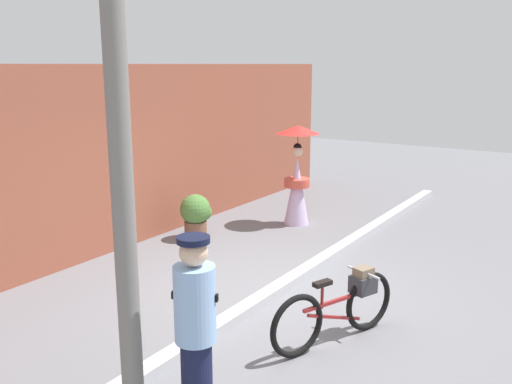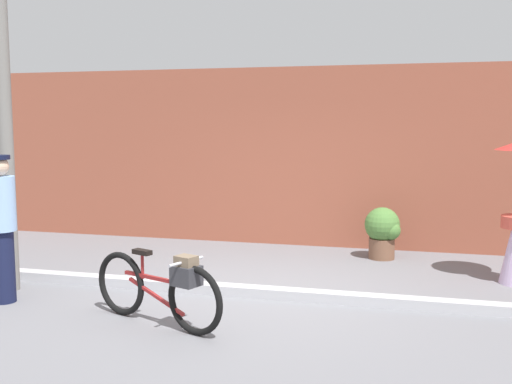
{
  "view_description": "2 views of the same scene",
  "coord_description": "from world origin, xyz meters",
  "px_view_note": "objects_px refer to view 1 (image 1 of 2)",
  "views": [
    {
      "loc": [
        -5.99,
        -3.63,
        3.03
      ],
      "look_at": [
        0.53,
        0.63,
        1.24
      ],
      "focal_mm": 39.14,
      "sensor_mm": 36.0,
      "label": 1
    },
    {
      "loc": [
        1.78,
        -6.82,
        2.09
      ],
      "look_at": [
        -0.15,
        0.6,
        1.2
      ],
      "focal_mm": 41.93,
      "sensor_mm": 36.0,
      "label": 2
    }
  ],
  "objects_px": {
    "person_officer": "(196,331)",
    "person_with_parasol": "(297,174)",
    "bicycle_near_officer": "(340,306)",
    "potted_plant_by_door": "(196,214)",
    "utility_pole": "(120,149)"
  },
  "relations": [
    {
      "from": "bicycle_near_officer",
      "to": "person_officer",
      "type": "height_order",
      "value": "person_officer"
    },
    {
      "from": "potted_plant_by_door",
      "to": "utility_pole",
      "type": "distance_m",
      "value": 5.67
    },
    {
      "from": "bicycle_near_officer",
      "to": "person_with_parasol",
      "type": "height_order",
      "value": "person_with_parasol"
    },
    {
      "from": "person_with_parasol",
      "to": "utility_pole",
      "type": "xyz_separation_m",
      "value": [
        -6.24,
        -1.91,
        1.43
      ]
    },
    {
      "from": "utility_pole",
      "to": "bicycle_near_officer",
      "type": "bearing_deg",
      "value": -18.37
    },
    {
      "from": "person_officer",
      "to": "person_with_parasol",
      "type": "bearing_deg",
      "value": 21.78
    },
    {
      "from": "person_officer",
      "to": "utility_pole",
      "type": "relative_size",
      "value": 0.36
    },
    {
      "from": "bicycle_near_officer",
      "to": "person_officer",
      "type": "relative_size",
      "value": 0.97
    },
    {
      "from": "bicycle_near_officer",
      "to": "potted_plant_by_door",
      "type": "height_order",
      "value": "potted_plant_by_door"
    },
    {
      "from": "bicycle_near_officer",
      "to": "person_with_parasol",
      "type": "bearing_deg",
      "value": 34.95
    },
    {
      "from": "person_with_parasol",
      "to": "person_officer",
      "type": "bearing_deg",
      "value": -158.22
    },
    {
      "from": "bicycle_near_officer",
      "to": "person_officer",
      "type": "bearing_deg",
      "value": 171.76
    },
    {
      "from": "bicycle_near_officer",
      "to": "potted_plant_by_door",
      "type": "bearing_deg",
      "value": 61.04
    },
    {
      "from": "utility_pole",
      "to": "person_officer",
      "type": "bearing_deg",
      "value": -62.29
    },
    {
      "from": "bicycle_near_officer",
      "to": "person_with_parasol",
      "type": "distance_m",
      "value": 4.75
    }
  ]
}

